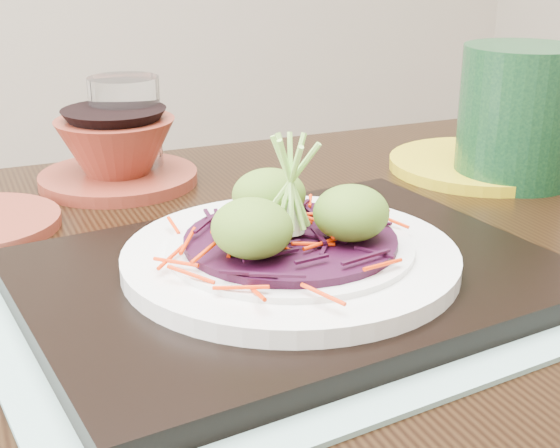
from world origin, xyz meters
name	(u,v)px	position (x,y,z in m)	size (l,w,h in m)	color
dining_table	(243,368)	(0.08, -0.11, 0.63)	(1.17, 0.78, 0.73)	black
placemat	(290,289)	(0.10, -0.16, 0.73)	(0.46, 0.36, 0.00)	#85AC9E
serving_tray	(290,277)	(0.10, -0.16, 0.74)	(0.40, 0.30, 0.02)	black
white_plate	(290,256)	(0.10, -0.16, 0.76)	(0.26, 0.26, 0.02)	white
cabbage_bed	(290,240)	(0.10, -0.16, 0.77)	(0.16, 0.16, 0.01)	black
carrot_julienne	(290,230)	(0.10, -0.16, 0.78)	(0.20, 0.20, 0.01)	red
guacamole_scoops	(291,212)	(0.10, -0.16, 0.79)	(0.14, 0.13, 0.04)	#507523
scallion_garnish	(291,187)	(0.10, -0.16, 0.81)	(0.06, 0.06, 0.09)	#8FD254
water_glass	(126,127)	(0.05, 0.19, 0.78)	(0.08, 0.08, 0.11)	white
terracotta_bowl_set	(117,155)	(0.04, 0.17, 0.76)	(0.20, 0.20, 0.07)	maroon
yellow_plate	(480,164)	(0.44, 0.05, 0.73)	(0.21, 0.21, 0.01)	gold
green_jar	(518,115)	(0.45, 0.00, 0.80)	(0.13, 0.13, 0.15)	#18431C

